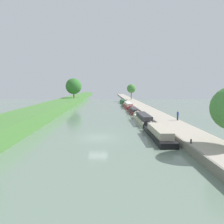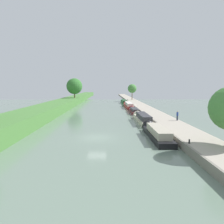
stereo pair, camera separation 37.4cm
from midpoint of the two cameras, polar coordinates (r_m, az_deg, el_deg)
ground_plane at (r=27.48m, az=-3.85°, el=-7.11°), size 160.00×160.00×0.00m
right_towpath at (r=29.31m, az=20.13°, el=-5.76°), size 4.49×260.00×0.86m
stone_quay at (r=28.54m, az=15.67°, el=-5.88°), size 0.25×260.00×0.91m
narrowboat_black at (r=28.36m, az=12.50°, el=-5.55°), size 2.05×11.31×2.18m
narrowboat_cream at (r=39.88m, az=8.71°, el=-1.71°), size 2.03×13.00×2.23m
narrowboat_maroon at (r=53.45m, az=6.28°, el=0.41°), size 1.91×10.94×1.82m
narrowboat_red at (r=67.07m, az=4.76°, el=1.93°), size 2.11×16.50×2.26m
narrowboat_green at (r=83.15m, az=3.46°, el=2.85°), size 2.17×11.96×2.11m
tree_rightbank_midnear at (r=92.18m, az=5.75°, el=6.50°), size 3.92×3.92×6.87m
tree_leftbank_downstream at (r=80.40m, az=-10.30°, el=7.07°), size 6.07×6.07×7.49m
person_walking at (r=37.42m, az=18.03°, el=-0.92°), size 0.34×0.34×1.66m
mooring_bollard_near at (r=22.93m, az=21.18°, el=-7.67°), size 0.16×0.16×0.45m
mooring_bollard_far at (r=88.48m, az=4.50°, el=3.47°), size 0.16×0.16×0.45m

